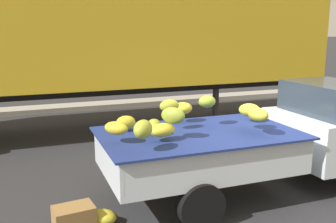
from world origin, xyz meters
The scene contains 6 objects.
ground centered at (0.00, 0.00, 0.00)m, with size 220.00×220.00×0.00m, color #28282B.
curb_strip centered at (0.00, 7.83, 0.08)m, with size 80.00×0.80×0.16m, color gray.
pickup_truck centered at (1.04, 0.20, 0.89)m, with size 5.18×1.80×1.70m.
semi_trailer centered at (-1.66, 4.80, 2.54)m, with size 12.01×2.71×3.95m.
fallen_banana_bunch_near_tailgate centered at (-2.52, -0.04, 0.11)m, with size 0.39×0.26×0.21m, color gold.
produce_crate centered at (-2.89, -0.02, 0.16)m, with size 0.52×0.36×0.32m, color olive.
Camera 1 is at (-3.37, -4.76, 2.57)m, focal length 40.83 mm.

